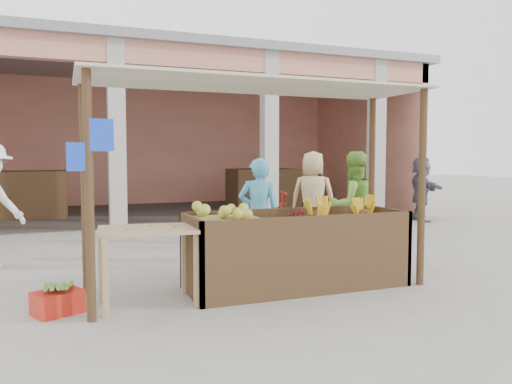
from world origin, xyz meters
name	(u,v)px	position (x,y,z in m)	size (l,w,h in m)	color
ground	(257,290)	(0.00, 0.00, 0.00)	(60.00, 60.00, 0.00)	gray
market_building	(143,116)	(0.05, 8.93, 2.70)	(14.40, 6.40, 4.20)	#E58F78
fruit_stall	(296,253)	(0.50, 0.00, 0.40)	(2.60, 0.95, 0.80)	#452E1B
stall_awning	(254,119)	(-0.01, 0.06, 1.98)	(4.09, 1.35, 2.39)	#452E1B
banana_heap	(339,210)	(1.10, 0.04, 0.90)	(1.05, 0.57, 0.19)	gold
melon_tray	(224,215)	(-0.39, 0.04, 0.90)	(0.80, 0.69, 0.21)	#94794C
berry_heap	(300,214)	(0.52, -0.06, 0.88)	(0.48, 0.39, 0.15)	maroon
side_table	(148,241)	(-1.26, -0.09, 0.67)	(1.07, 0.77, 0.81)	tan
papaya_pile	(147,219)	(-1.26, -0.09, 0.90)	(0.64, 0.37, 0.18)	#447E29
red_crate	(58,302)	(-2.15, -0.10, 0.11)	(0.44, 0.32, 0.23)	red
plantain_bundle	(57,287)	(-2.15, -0.10, 0.27)	(0.36, 0.25, 0.07)	#528430
produce_sacks	(295,210)	(2.93, 5.12, 0.33)	(0.87, 0.54, 0.66)	maroon
vendor_blue	(259,210)	(0.43, 1.04, 0.82)	(0.61, 0.45, 1.64)	#4BABD5
vendor_green	(353,204)	(1.92, 1.03, 0.86)	(0.83, 0.48, 1.72)	#81BE41
motorcycle	(255,218)	(0.97, 2.60, 0.50)	(1.92, 0.66, 1.00)	#A11C13
shopper_c	(313,192)	(2.11, 2.65, 0.92)	(0.88, 0.57, 1.83)	tan
shopper_d	(421,187)	(5.97, 4.44, 0.82)	(1.52, 0.63, 1.65)	#474651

